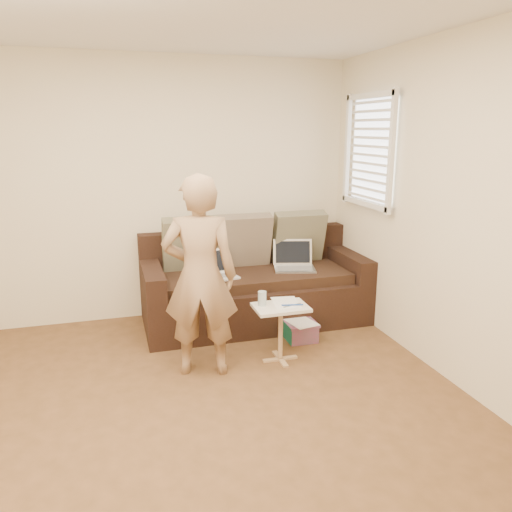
% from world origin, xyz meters
% --- Properties ---
extents(floor, '(4.50, 4.50, 0.00)m').
position_xyz_m(floor, '(0.00, 0.00, 0.00)').
color(floor, '#51381E').
rests_on(floor, ground).
extents(wall_back, '(4.00, 0.00, 4.00)m').
position_xyz_m(wall_back, '(0.00, 2.25, 1.30)').
color(wall_back, beige).
rests_on(wall_back, ground).
extents(wall_right, '(0.00, 4.50, 4.50)m').
position_xyz_m(wall_right, '(2.00, 0.00, 1.30)').
color(wall_right, beige).
rests_on(wall_right, ground).
extents(window_blinds, '(0.12, 0.88, 1.08)m').
position_xyz_m(window_blinds, '(1.95, 1.50, 1.70)').
color(window_blinds, white).
rests_on(window_blinds, wall_right).
extents(sofa, '(2.20, 0.95, 0.85)m').
position_xyz_m(sofa, '(0.90, 1.77, 0.42)').
color(sofa, black).
rests_on(sofa, ground).
extents(pillow_left, '(0.55, 0.29, 0.57)m').
position_xyz_m(pillow_left, '(0.30, 2.00, 0.79)').
color(pillow_left, '#615C47').
rests_on(pillow_left, sofa).
extents(pillow_mid, '(0.55, 0.27, 0.57)m').
position_xyz_m(pillow_mid, '(0.85, 2.00, 0.79)').
color(pillow_mid, brown).
rests_on(pillow_mid, sofa).
extents(pillow_right, '(0.55, 0.28, 0.57)m').
position_xyz_m(pillow_right, '(1.45, 2.01, 0.79)').
color(pillow_right, '#615C47').
rests_on(pillow_right, sofa).
extents(laptop_silver, '(0.46, 0.38, 0.27)m').
position_xyz_m(laptop_silver, '(1.31, 1.72, 0.52)').
color(laptop_silver, '#B7BABC').
rests_on(laptop_silver, sofa).
extents(laptop_white, '(0.40, 0.32, 0.26)m').
position_xyz_m(laptop_white, '(0.50, 1.66, 0.52)').
color(laptop_white, white).
rests_on(laptop_white, sofa).
extents(person, '(0.66, 0.52, 1.60)m').
position_xyz_m(person, '(0.18, 0.85, 0.80)').
color(person, '#9D7C55').
rests_on(person, ground).
extents(side_table, '(0.44, 0.31, 0.49)m').
position_xyz_m(side_table, '(0.85, 0.85, 0.24)').
color(side_table, silver).
rests_on(side_table, ground).
extents(drinking_glass, '(0.07, 0.07, 0.12)m').
position_xyz_m(drinking_glass, '(0.71, 0.91, 0.55)').
color(drinking_glass, silver).
rests_on(drinking_glass, side_table).
extents(scissors, '(0.20, 0.13, 0.02)m').
position_xyz_m(scissors, '(0.94, 0.82, 0.49)').
color(scissors, silver).
rests_on(scissors, side_table).
extents(paper_on_table, '(0.25, 0.33, 0.00)m').
position_xyz_m(paper_on_table, '(0.92, 0.91, 0.49)').
color(paper_on_table, white).
rests_on(paper_on_table, side_table).
extents(striped_box, '(0.29, 0.29, 0.18)m').
position_xyz_m(striped_box, '(1.17, 1.20, 0.09)').
color(striped_box, '#DE2178').
rests_on(striped_box, ground).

